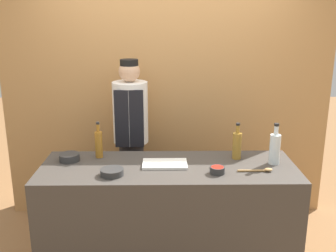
# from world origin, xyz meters

# --- Properties ---
(cabinet_wall) EXTENTS (3.27, 0.18, 2.40)m
(cabinet_wall) POSITION_xyz_m (0.00, 1.13, 1.20)
(cabinet_wall) COLOR #B7844C
(cabinet_wall) RESTS_ON ground_plane
(counter) EXTENTS (1.96, 0.69, 0.93)m
(counter) POSITION_xyz_m (0.00, 0.00, 0.46)
(counter) COLOR #3D3833
(counter) RESTS_ON ground_plane
(sauce_bowl_red) EXTENTS (0.11, 0.11, 0.05)m
(sauce_bowl_red) POSITION_xyz_m (0.36, -0.15, 0.96)
(sauce_bowl_red) COLOR #2D2D2D
(sauce_bowl_red) RESTS_ON counter
(sauce_bowl_yellow) EXTENTS (0.16, 0.16, 0.06)m
(sauce_bowl_yellow) POSITION_xyz_m (-0.78, 0.13, 0.96)
(sauce_bowl_yellow) COLOR #2D2D2D
(sauce_bowl_yellow) RESTS_ON counter
(sauce_bowl_white) EXTENTS (0.17, 0.17, 0.05)m
(sauce_bowl_white) POSITION_xyz_m (-0.41, -0.17, 0.96)
(sauce_bowl_white) COLOR #2D2D2D
(sauce_bowl_white) RESTS_ON counter
(cutting_board) EXTENTS (0.34, 0.20, 0.02)m
(cutting_board) POSITION_xyz_m (-0.03, 0.02, 0.94)
(cutting_board) COLOR white
(cutting_board) RESTS_ON counter
(bottle_clear) EXTENTS (0.08, 0.08, 0.32)m
(bottle_clear) POSITION_xyz_m (0.82, 0.04, 1.06)
(bottle_clear) COLOR silver
(bottle_clear) RESTS_ON counter
(bottle_amber) EXTENTS (0.06, 0.06, 0.30)m
(bottle_amber) POSITION_xyz_m (-0.56, 0.20, 1.05)
(bottle_amber) COLOR #9E661E
(bottle_amber) RESTS_ON counter
(bottle_vinegar) EXTENTS (0.07, 0.07, 0.30)m
(bottle_vinegar) POSITION_xyz_m (0.55, 0.16, 1.04)
(bottle_vinegar) COLOR olive
(bottle_vinegar) RESTS_ON counter
(wooden_spoon) EXTENTS (0.26, 0.04, 0.03)m
(wooden_spoon) POSITION_xyz_m (0.68, -0.12, 0.94)
(wooden_spoon) COLOR #B2844C
(wooden_spoon) RESTS_ON counter
(chef_center) EXTENTS (0.32, 0.32, 1.66)m
(chef_center) POSITION_xyz_m (-0.34, 0.73, 0.91)
(chef_center) COLOR #28282D
(chef_center) RESTS_ON ground_plane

